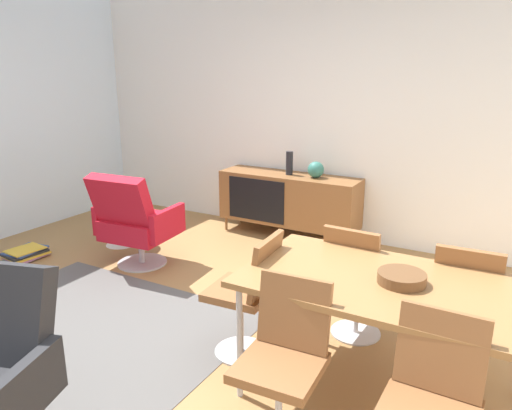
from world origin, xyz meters
TOP-DOWN VIEW (x-y plane):
  - ground_plane at (0.00, 0.00)m, footprint 8.32×8.32m
  - wall_back at (0.00, 2.60)m, footprint 6.80×0.12m
  - sideboard at (-0.37, 2.30)m, footprint 1.60×0.45m
  - vase_cobalt at (-0.37, 2.30)m, footprint 0.08×0.08m
  - vase_sculptural_dark at (-0.05, 2.30)m, footprint 0.18×0.18m
  - dining_table at (1.34, 0.01)m, footprint 1.60×0.90m
  - wooden_bowl_on_table at (1.41, 0.02)m, footprint 0.26×0.26m
  - dining_chair_near_window at (0.46, 0.01)m, footprint 0.45×0.43m
  - dining_chair_front_left at (0.99, -0.55)m, footprint 0.42×0.45m
  - dining_chair_back_right at (1.70, 0.57)m, footprint 0.42×0.44m
  - dining_chair_front_right at (1.70, -0.55)m, footprint 0.40×0.43m
  - dining_chair_back_left at (0.99, 0.57)m, footprint 0.42×0.44m
  - lounge_chair_red at (-1.26, 0.78)m, footprint 0.76×0.70m
  - side_table_round at (-1.83, 1.13)m, footprint 0.44×0.44m
  - fruit_bowl at (-1.83, 1.13)m, footprint 0.20×0.20m
  - magazine_stack at (-2.37, 0.36)m, footprint 0.34×0.41m
  - area_rug at (-0.74, -0.30)m, footprint 2.20×1.70m

SIDE VIEW (x-z plane):
  - ground_plane at x=0.00m, z-range 0.00..0.00m
  - area_rug at x=-0.74m, z-range 0.00..0.01m
  - magazine_stack at x=-2.37m, z-range 0.00..0.11m
  - side_table_round at x=-1.83m, z-range 0.06..0.58m
  - sideboard at x=-0.37m, z-range 0.08..0.80m
  - lounge_chair_red at x=-1.26m, z-range -0.01..0.94m
  - dining_chair_near_window at x=0.46m, z-range 0.04..0.90m
  - dining_chair_front_left at x=0.99m, z-range 0.04..0.90m
  - dining_chair_back_right at x=1.70m, z-range 0.04..0.90m
  - dining_chair_front_right at x=1.70m, z-range 0.04..0.90m
  - dining_chair_back_left at x=0.99m, z-range 0.04..0.90m
  - fruit_bowl at x=-1.83m, z-range 0.51..0.61m
  - dining_table at x=1.34m, z-range 0.33..1.07m
  - wooden_bowl_on_table at x=1.41m, z-range 0.74..0.80m
  - vase_sculptural_dark at x=-0.05m, z-range 0.72..0.90m
  - vase_cobalt at x=-0.37m, z-range 0.72..0.98m
  - wall_back at x=0.00m, z-range 0.00..2.80m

